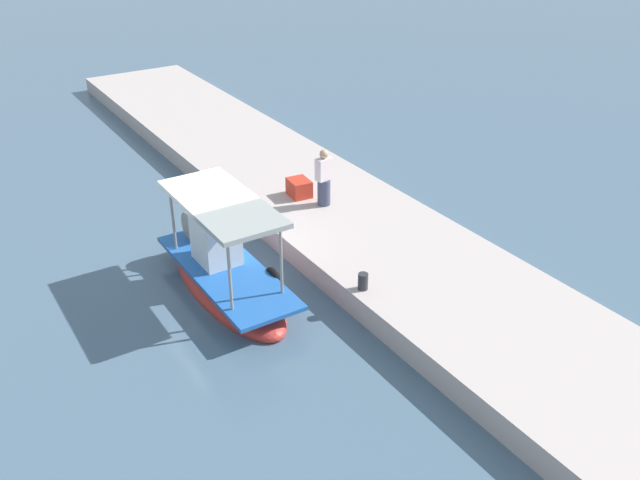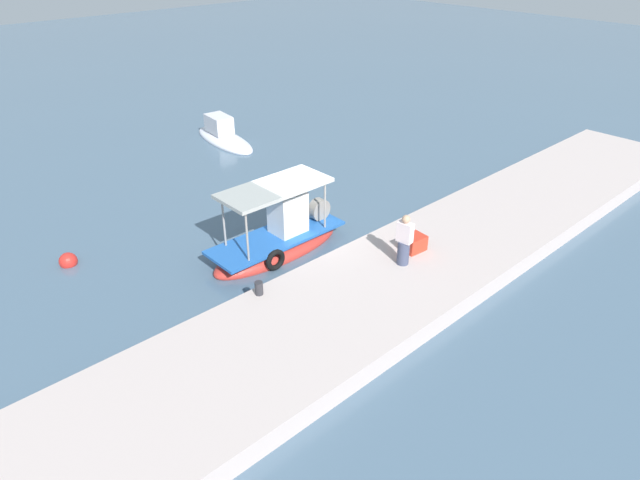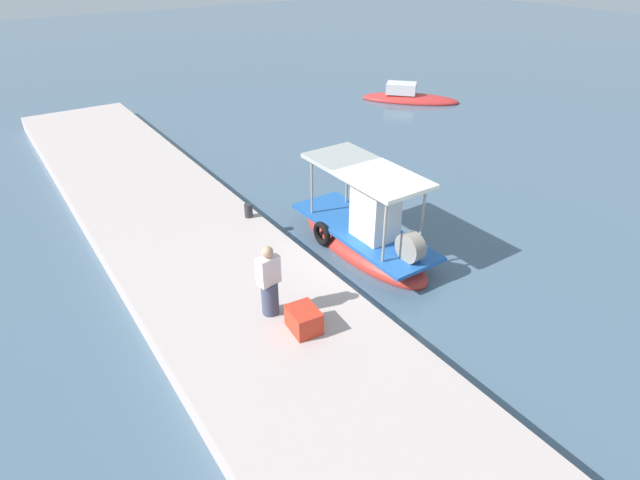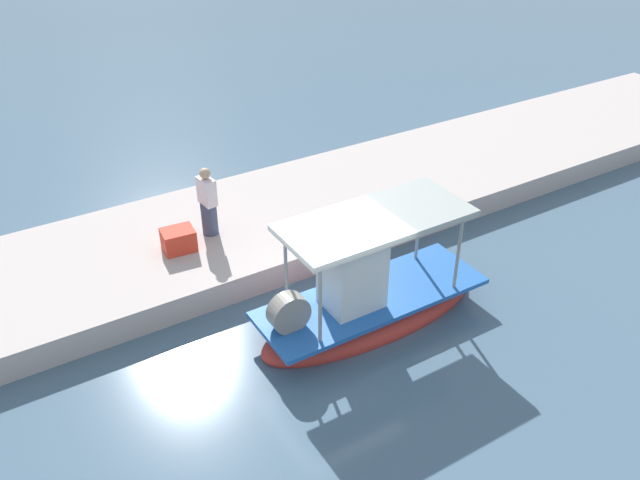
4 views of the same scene
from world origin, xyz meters
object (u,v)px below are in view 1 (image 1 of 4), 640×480
main_fishing_boat (225,272)px  fisherman_near_bollard (324,180)px  mooring_bollard (363,281)px  cargo_crate (299,188)px

main_fishing_boat → fisherman_near_bollard: 4.44m
mooring_bollard → fisherman_near_bollard: bearing=-21.5°
main_fishing_boat → fisherman_near_bollard: main_fishing_boat is taller
fisherman_near_bollard → cargo_crate: fisherman_near_bollard is taller
main_fishing_boat → cargo_crate: main_fishing_boat is taller
fisherman_near_bollard → mooring_bollard: fisherman_near_bollard is taller
fisherman_near_bollard → cargo_crate: size_ratio=2.35×
main_fishing_boat → cargo_crate: 4.54m
fisherman_near_bollard → mooring_bollard: bearing=158.5°
fisherman_near_bollard → cargo_crate: bearing=18.4°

